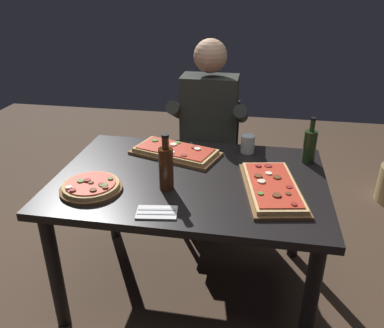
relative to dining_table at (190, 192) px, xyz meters
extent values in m
plane|color=#4C3828|center=(0.00, 0.00, -0.64)|extent=(6.40, 6.40, 0.00)
cube|color=black|center=(0.00, 0.00, 0.08)|extent=(1.40, 0.96, 0.04)
cylinder|color=black|center=(-0.62, -0.40, -0.29)|extent=(0.07, 0.07, 0.70)
cylinder|color=black|center=(0.62, -0.40, -0.29)|extent=(0.07, 0.07, 0.70)
cylinder|color=black|center=(-0.62, 0.40, -0.29)|extent=(0.07, 0.07, 0.70)
cylinder|color=black|center=(0.62, 0.40, -0.29)|extent=(0.07, 0.07, 0.70)
cube|color=brown|center=(-0.14, 0.26, 0.10)|extent=(0.56, 0.39, 0.02)
cube|color=tan|center=(-0.14, 0.26, 0.12)|extent=(0.51, 0.35, 0.02)
cube|color=#B72D19|center=(-0.14, 0.26, 0.13)|extent=(0.47, 0.31, 0.01)
cylinder|color=beige|center=(-0.14, 0.19, 0.14)|extent=(0.04, 0.04, 0.00)
cylinder|color=beige|center=(-0.16, 0.30, 0.14)|extent=(0.04, 0.04, 0.01)
cylinder|color=beige|center=(-0.01, 0.26, 0.14)|extent=(0.04, 0.04, 0.01)
cylinder|color=#4C7F2D|center=(-0.28, 0.35, 0.14)|extent=(0.04, 0.04, 0.01)
cylinder|color=#4C7F2D|center=(-0.14, 0.34, 0.14)|extent=(0.04, 0.04, 0.00)
cylinder|color=brown|center=(-0.16, 0.23, 0.14)|extent=(0.03, 0.03, 0.00)
cylinder|color=maroon|center=(-0.03, 0.28, 0.14)|extent=(0.04, 0.04, 0.01)
cylinder|color=maroon|center=(-0.07, 0.17, 0.14)|extent=(0.04, 0.04, 0.00)
cylinder|color=brown|center=(-0.22, 0.37, 0.14)|extent=(0.03, 0.03, 0.00)
cylinder|color=maroon|center=(-0.16, 0.18, 0.14)|extent=(0.03, 0.03, 0.01)
cylinder|color=#4C7F2D|center=(-0.21, 0.33, 0.14)|extent=(0.03, 0.03, 0.01)
cylinder|color=#4C7F2D|center=(-0.15, 0.34, 0.14)|extent=(0.03, 0.03, 0.00)
cube|color=brown|center=(0.42, -0.08, 0.10)|extent=(0.35, 0.57, 0.02)
cube|color=#DBB270|center=(0.42, -0.08, 0.12)|extent=(0.32, 0.52, 0.02)
cube|color=red|center=(0.42, -0.08, 0.13)|extent=(0.28, 0.48, 0.01)
cylinder|color=maroon|center=(0.35, 0.10, 0.14)|extent=(0.03, 0.03, 0.01)
cylinder|color=maroon|center=(0.40, 0.11, 0.14)|extent=(0.04, 0.04, 0.00)
cylinder|color=brown|center=(0.43, -0.20, 0.14)|extent=(0.02, 0.02, 0.00)
cylinder|color=#4C7F2D|center=(0.36, -0.19, 0.14)|extent=(0.03, 0.03, 0.01)
cylinder|color=beige|center=(0.37, -0.07, 0.14)|extent=(0.04, 0.04, 0.01)
cylinder|color=maroon|center=(0.50, -0.10, 0.14)|extent=(0.03, 0.03, 0.00)
cylinder|color=maroon|center=(0.51, -0.26, 0.14)|extent=(0.03, 0.03, 0.01)
cylinder|color=brown|center=(0.35, -0.02, 0.14)|extent=(0.04, 0.04, 0.01)
cylinder|color=brown|center=(0.44, -0.20, 0.14)|extent=(0.04, 0.04, 0.01)
cylinder|color=brown|center=(0.49, -0.17, 0.14)|extent=(0.03, 0.03, 0.01)
cylinder|color=brown|center=(0.44, -0.01, 0.14)|extent=(0.04, 0.04, 0.01)
cylinder|color=beige|center=(0.40, 0.02, 0.14)|extent=(0.03, 0.03, 0.01)
cylinder|color=brown|center=(-0.45, -0.22, 0.10)|extent=(0.31, 0.31, 0.02)
cylinder|color=#DBB270|center=(-0.45, -0.22, 0.12)|extent=(0.28, 0.28, 0.02)
cylinder|color=#B72D19|center=(-0.45, -0.22, 0.13)|extent=(0.24, 0.24, 0.01)
cylinder|color=beige|center=(-0.53, -0.29, 0.14)|extent=(0.03, 0.03, 0.01)
cylinder|color=brown|center=(-0.45, -0.23, 0.14)|extent=(0.03, 0.03, 0.01)
cylinder|color=brown|center=(-0.36, -0.26, 0.14)|extent=(0.03, 0.03, 0.01)
cylinder|color=maroon|center=(-0.40, -0.23, 0.14)|extent=(0.03, 0.03, 0.01)
cylinder|color=#4C7F2D|center=(-0.37, -0.17, 0.14)|extent=(0.03, 0.03, 0.01)
cylinder|color=#4C7F2D|center=(-0.51, -0.22, 0.14)|extent=(0.04, 0.04, 0.01)
cylinder|color=maroon|center=(-0.50, -0.31, 0.14)|extent=(0.03, 0.03, 0.01)
cylinder|color=brown|center=(-0.41, -0.29, 0.14)|extent=(0.03, 0.03, 0.01)
cylinder|color=#4C7F2D|center=(-0.38, -0.24, 0.14)|extent=(0.04, 0.04, 0.00)
cylinder|color=maroon|center=(-0.48, -0.21, 0.14)|extent=(0.03, 0.03, 0.01)
cylinder|color=#233819|center=(0.62, 0.29, 0.19)|extent=(0.07, 0.07, 0.18)
cylinder|color=#233819|center=(0.62, 0.29, 0.31)|extent=(0.03, 0.03, 0.07)
cylinder|color=black|center=(0.62, 0.29, 0.35)|extent=(0.03, 0.03, 0.01)
cylinder|color=#47230F|center=(-0.09, -0.14, 0.20)|extent=(0.07, 0.07, 0.21)
cylinder|color=#47230F|center=(-0.09, -0.14, 0.34)|extent=(0.03, 0.03, 0.06)
cylinder|color=black|center=(-0.09, -0.14, 0.38)|extent=(0.04, 0.04, 0.01)
cylinder|color=silver|center=(0.28, 0.37, 0.15)|extent=(0.08, 0.08, 0.11)
cylinder|color=silver|center=(0.28, 0.37, 0.11)|extent=(0.07, 0.07, 0.03)
cube|color=white|center=(-0.08, -0.37, 0.10)|extent=(0.19, 0.13, 0.01)
cube|color=silver|center=(-0.08, -0.39, 0.10)|extent=(0.17, 0.04, 0.00)
cube|color=silver|center=(-0.09, -0.35, 0.10)|extent=(0.17, 0.04, 0.00)
cube|color=black|center=(-0.01, 0.78, -0.21)|extent=(0.44, 0.44, 0.04)
cube|color=black|center=(-0.01, 0.98, 0.02)|extent=(0.40, 0.04, 0.42)
cylinder|color=black|center=(-0.20, 0.59, -0.44)|extent=(0.04, 0.04, 0.41)
cylinder|color=black|center=(0.18, 0.59, -0.44)|extent=(0.04, 0.04, 0.41)
cylinder|color=black|center=(-0.20, 0.97, -0.44)|extent=(0.04, 0.04, 0.41)
cylinder|color=black|center=(0.18, 0.97, -0.44)|extent=(0.04, 0.04, 0.41)
cylinder|color=#23232D|center=(-0.11, 0.60, -0.42)|extent=(0.11, 0.11, 0.45)
cylinder|color=#23232D|center=(0.09, 0.60, -0.42)|extent=(0.11, 0.11, 0.45)
cube|color=#23232D|center=(-0.01, 0.68, -0.13)|extent=(0.34, 0.40, 0.12)
cube|color=#2D332D|center=(-0.01, 0.78, 0.19)|extent=(0.38, 0.22, 0.52)
sphere|color=tan|center=(-0.01, 0.78, 0.58)|extent=(0.22, 0.22, 0.22)
cylinder|color=#2D332D|center=(-0.23, 0.73, 0.21)|extent=(0.09, 0.31, 0.21)
cylinder|color=#2D332D|center=(0.21, 0.73, 0.21)|extent=(0.09, 0.31, 0.21)
camera|label=1|loc=(0.32, -1.79, 1.05)|focal=36.60mm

